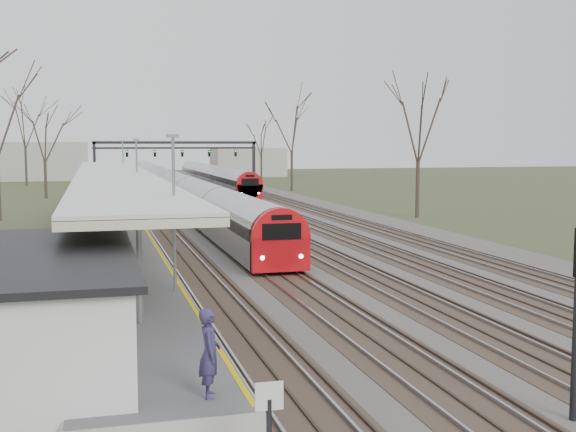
# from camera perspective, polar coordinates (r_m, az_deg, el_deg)

# --- Properties ---
(track_bed) EXTENTS (24.00, 160.00, 0.22)m
(track_bed) POSITION_cam_1_polar(r_m,az_deg,el_deg) (65.17, -5.84, 0.69)
(track_bed) COLOR #474442
(track_bed) RESTS_ON ground
(platform) EXTENTS (3.50, 69.00, 1.00)m
(platform) POSITION_cam_1_polar(r_m,az_deg,el_deg) (46.88, -13.66, -0.87)
(platform) COLOR #9E9B93
(platform) RESTS_ON ground
(canopy) EXTENTS (4.10, 50.00, 3.11)m
(canopy) POSITION_cam_1_polar(r_m,az_deg,el_deg) (42.12, -13.61, 3.09)
(canopy) COLOR slate
(canopy) RESTS_ON platform
(signal_gantry) EXTENTS (21.00, 0.59, 6.08)m
(signal_gantry) POSITION_cam_1_polar(r_m,az_deg,el_deg) (94.65, -8.80, 5.16)
(signal_gantry) COLOR black
(signal_gantry) RESTS_ON ground
(tree_east_far) EXTENTS (5.00, 5.00, 10.30)m
(tree_east_far) POSITION_cam_1_polar(r_m,az_deg,el_deg) (56.52, 10.29, 7.20)
(tree_east_far) COLOR #2D231C
(tree_east_far) RESTS_ON ground
(train_near) EXTENTS (2.62, 90.21, 3.05)m
(train_near) POSITION_cam_1_polar(r_m,az_deg,el_deg) (74.80, -9.21, 2.39)
(train_near) COLOR #A2A4AB
(train_near) RESTS_ON ground
(train_far) EXTENTS (2.62, 45.21, 3.05)m
(train_far) POSITION_cam_1_polar(r_m,az_deg,el_deg) (92.11, -5.94, 3.05)
(train_far) COLOR #A2A4AB
(train_far) RESTS_ON ground
(passenger) EXTENTS (0.49, 0.67, 1.72)m
(passenger) POSITION_cam_1_polar(r_m,az_deg,el_deg) (13.79, -6.21, -10.73)
(passenger) COLOR #322A52
(passenger) RESTS_ON platform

